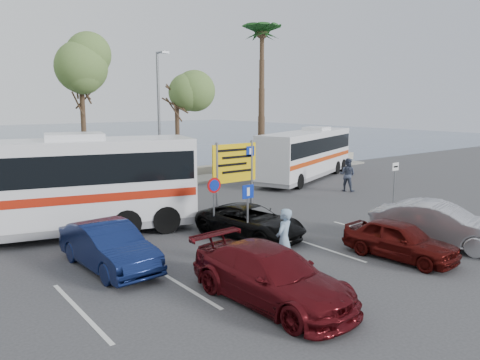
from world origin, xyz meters
TOP-DOWN VIEW (x-y plane):
  - ground at (0.00, 0.00)m, footprint 120.00×120.00m
  - kerb_strip at (0.00, 14.00)m, footprint 44.00×2.40m
  - seawall at (0.00, 16.00)m, footprint 48.00×0.80m
  - tree_mid at (-1.50, 14.00)m, footprint 3.20×3.20m
  - tree_right at (4.50, 14.00)m, footprint 3.20×3.20m
  - palm_tree at (11.50, 14.00)m, footprint 4.80×4.80m
  - street_lamp_right at (3.00, 13.52)m, footprint 0.45×1.15m
  - direction_sign at (1.00, 3.20)m, footprint 2.20×0.12m
  - sign_no_stop at (-0.60, 2.38)m, footprint 0.60×0.08m
  - sign_parking at (-0.20, 0.79)m, footprint 0.50×0.07m
  - sign_taxi at (9.80, 1.49)m, footprint 0.50×0.07m
  - lane_markings at (-1.14, -1.00)m, footprint 12.02×4.20m
  - coach_bus_left at (-6.50, 6.50)m, footprint 13.15×5.91m
  - coach_bus_right at (12.38, 10.17)m, footprint 11.17×6.46m
  - car_blue at (-5.21, 1.50)m, footprint 1.81×4.51m
  - car_maroon at (-2.81, -3.50)m, footprint 2.38×5.14m
  - car_red at (2.90, -3.50)m, footprint 1.89×3.95m
  - suv_black at (0.50, 1.50)m, footprint 2.95×4.83m
  - car_silver_b at (5.30, -3.50)m, footprint 2.97×5.07m
  - pedestrian_near at (-0.98, -2.00)m, footprint 0.85×0.72m
  - pedestrian_far at (11.00, 5.51)m, footprint 1.04×1.16m

SIDE VIEW (x-z plane):
  - ground at x=0.00m, z-range 0.00..0.00m
  - lane_markings at x=-1.14m, z-range 0.00..0.01m
  - kerb_strip at x=0.00m, z-range 0.00..0.15m
  - seawall at x=0.00m, z-range 0.00..0.60m
  - suv_black at x=0.50m, z-range 0.00..1.25m
  - car_red at x=2.90m, z-range 0.00..1.30m
  - car_maroon at x=-2.81m, z-range 0.00..1.45m
  - car_blue at x=-5.21m, z-range 0.00..1.46m
  - car_silver_b at x=5.30m, z-range 0.00..1.58m
  - pedestrian_far at x=11.00m, z-range 0.00..1.96m
  - pedestrian_near at x=-0.98m, z-range 0.00..1.99m
  - sign_taxi at x=9.80m, z-range 0.32..2.52m
  - sign_parking at x=-0.20m, z-range 0.34..2.59m
  - sign_no_stop at x=-0.60m, z-range 0.40..2.75m
  - coach_bus_right at x=12.38m, z-range -0.13..3.34m
  - coach_bus_left at x=-6.50m, z-range -0.15..3.87m
  - direction_sign at x=1.00m, z-range 0.63..4.23m
  - street_lamp_right at x=3.00m, z-range 0.59..8.60m
  - tree_right at x=4.50m, z-range 2.47..9.87m
  - tree_mid at x=-1.50m, z-range 2.65..10.65m
  - palm_tree at x=11.50m, z-range 4.27..15.47m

